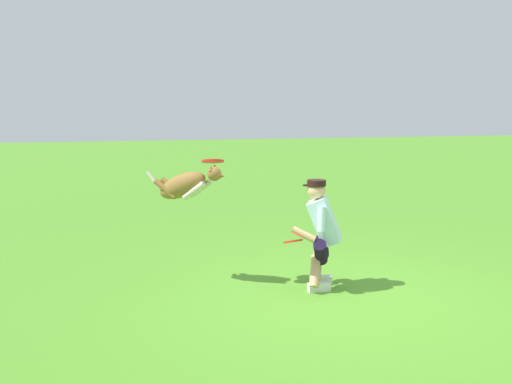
{
  "coord_description": "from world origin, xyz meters",
  "views": [
    {
      "loc": [
        2.54,
        5.93,
        2.17
      ],
      "look_at": [
        0.84,
        -0.73,
        1.14
      ],
      "focal_mm": 41.38,
      "sensor_mm": 36.0,
      "label": 1
    }
  ],
  "objects_px": {
    "person": "(321,230)",
    "frisbee_held": "(293,241)",
    "dog": "(186,185)",
    "frisbee_flying": "(213,161)"
  },
  "relations": [
    {
      "from": "dog",
      "to": "person",
      "type": "bearing_deg",
      "value": 13.24
    },
    {
      "from": "person",
      "to": "frisbee_held",
      "type": "xyz_separation_m",
      "value": [
        0.38,
        0.09,
        -0.09
      ]
    },
    {
      "from": "person",
      "to": "frisbee_flying",
      "type": "distance_m",
      "value": 1.52
    },
    {
      "from": "dog",
      "to": "frisbee_flying",
      "type": "xyz_separation_m",
      "value": [
        -0.31,
        0.08,
        0.29
      ]
    },
    {
      "from": "person",
      "to": "dog",
      "type": "distance_m",
      "value": 1.69
    },
    {
      "from": "person",
      "to": "dog",
      "type": "height_order",
      "value": "dog"
    },
    {
      "from": "dog",
      "to": "frisbee_flying",
      "type": "distance_m",
      "value": 0.43
    },
    {
      "from": "person",
      "to": "frisbee_held",
      "type": "relative_size",
      "value": 5.65
    },
    {
      "from": "dog",
      "to": "frisbee_flying",
      "type": "height_order",
      "value": "frisbee_flying"
    },
    {
      "from": "person",
      "to": "frisbee_held",
      "type": "bearing_deg",
      "value": 38.35
    }
  ]
}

